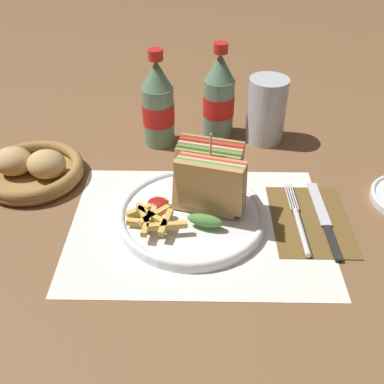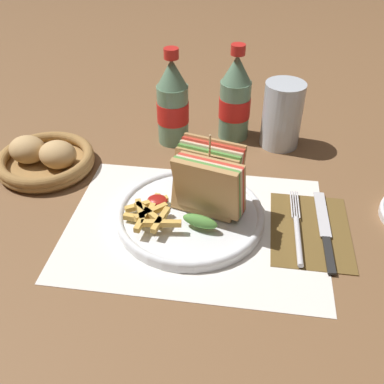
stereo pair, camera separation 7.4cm
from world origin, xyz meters
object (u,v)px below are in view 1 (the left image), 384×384
coke_bottle_far (219,97)px  glass_near (266,114)px  plate_main (192,214)px  fork (299,224)px  club_sandwich (209,182)px  bread_basket (33,170)px  coke_bottle_near (158,105)px  knife (324,219)px

coke_bottle_far → glass_near: (0.10, -0.02, -0.03)m
coke_bottle_far → plate_main: bearing=-100.2°
plate_main → fork: (0.17, -0.02, -0.00)m
club_sandwich → bread_basket: bearing=163.0°
fork → coke_bottle_near: 0.37m
club_sandwich → coke_bottle_near: size_ratio=0.71×
club_sandwich → plate_main: bearing=-162.0°
plate_main → coke_bottle_near: 0.27m
club_sandwich → coke_bottle_near: 0.26m
coke_bottle_near → glass_near: size_ratio=1.47×
plate_main → club_sandwich: (0.03, 0.01, 0.06)m
coke_bottle_far → bread_basket: size_ratio=1.08×
coke_bottle_far → bread_basket: bearing=-153.1°
glass_near → knife: bearing=-75.2°
coke_bottle_near → glass_near: (0.22, 0.02, -0.03)m
fork → knife: bearing=17.7°
glass_near → plate_main: bearing=-119.3°
club_sandwich → coke_bottle_near: (-0.10, 0.24, 0.02)m
fork → glass_near: bearing=94.3°
coke_bottle_near → knife: bearing=-40.9°
plate_main → coke_bottle_near: bearing=106.2°
coke_bottle_near → glass_near: 0.22m
club_sandwich → knife: club_sandwich is taller
knife → bread_basket: 0.53m
club_sandwich → bread_basket: 0.34m
coke_bottle_near → coke_bottle_far: bearing=17.4°
fork → coke_bottle_far: coke_bottle_far is taller
coke_bottle_far → bread_basket: (-0.35, -0.18, -0.06)m
bread_basket → glass_near: bearing=19.3°
plate_main → glass_near: 0.31m
coke_bottle_near → bread_basket: 0.27m
plate_main → coke_bottle_far: (0.05, 0.28, 0.07)m
plate_main → glass_near: (0.15, 0.26, 0.05)m
club_sandwich → fork: size_ratio=0.79×
coke_bottle_near → glass_near: bearing=4.5°
fork → bread_basket: (-0.47, 0.13, 0.01)m
fork → bread_basket: size_ratio=0.97×
glass_near → fork: bearing=-84.6°
plate_main → glass_near: glass_near is taller
plate_main → coke_bottle_near: coke_bottle_near is taller
plate_main → club_sandwich: club_sandwich is taller
coke_bottle_far → glass_near: size_ratio=1.47×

